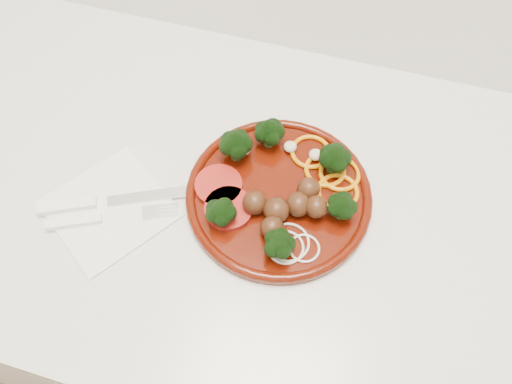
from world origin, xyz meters
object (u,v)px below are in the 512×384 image
(knife, at_px, (92,203))
(fork, at_px, (90,220))
(plate, at_px, (280,193))
(napkin, at_px, (110,209))

(knife, relative_size, fork, 1.13)
(plate, xyz_separation_m, fork, (-0.24, -0.11, -0.01))
(fork, bearing_deg, plate, -0.82)
(napkin, bearing_deg, fork, -121.26)
(napkin, relative_size, fork, 0.88)
(plate, relative_size, napkin, 1.75)
(plate, height_order, fork, plate)
(plate, bearing_deg, napkin, -159.59)
(plate, distance_m, knife, 0.26)
(plate, xyz_separation_m, knife, (-0.25, -0.08, -0.01))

